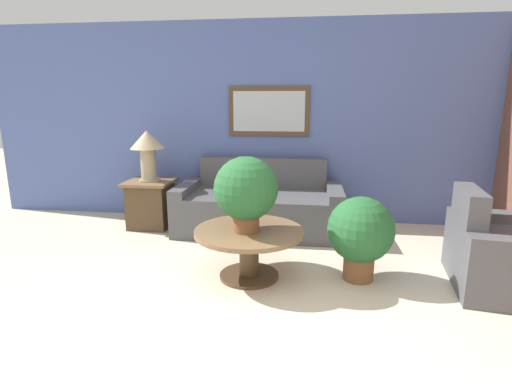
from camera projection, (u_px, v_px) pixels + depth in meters
ground_plane at (217, 355)px, 2.57m from camera, size 20.00×20.00×0.00m
wall_back at (268, 123)px, 5.27m from camera, size 7.76×0.09×2.60m
couch_main at (259, 208)px, 4.98m from camera, size 2.01×0.96×0.87m
armchair at (509, 256)px, 3.42m from camera, size 1.04×1.10×0.87m
coffee_table at (249, 243)px, 3.63m from camera, size 0.99×0.99×0.46m
side_table at (151, 203)px, 5.13m from camera, size 0.58×0.58×0.60m
table_lamp at (147, 147)px, 4.97m from camera, size 0.42×0.42×0.63m
potted_plant_on_table at (246, 190)px, 3.48m from camera, size 0.56×0.56×0.67m
potted_plant_floor at (360, 233)px, 3.57m from camera, size 0.59×0.59×0.77m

